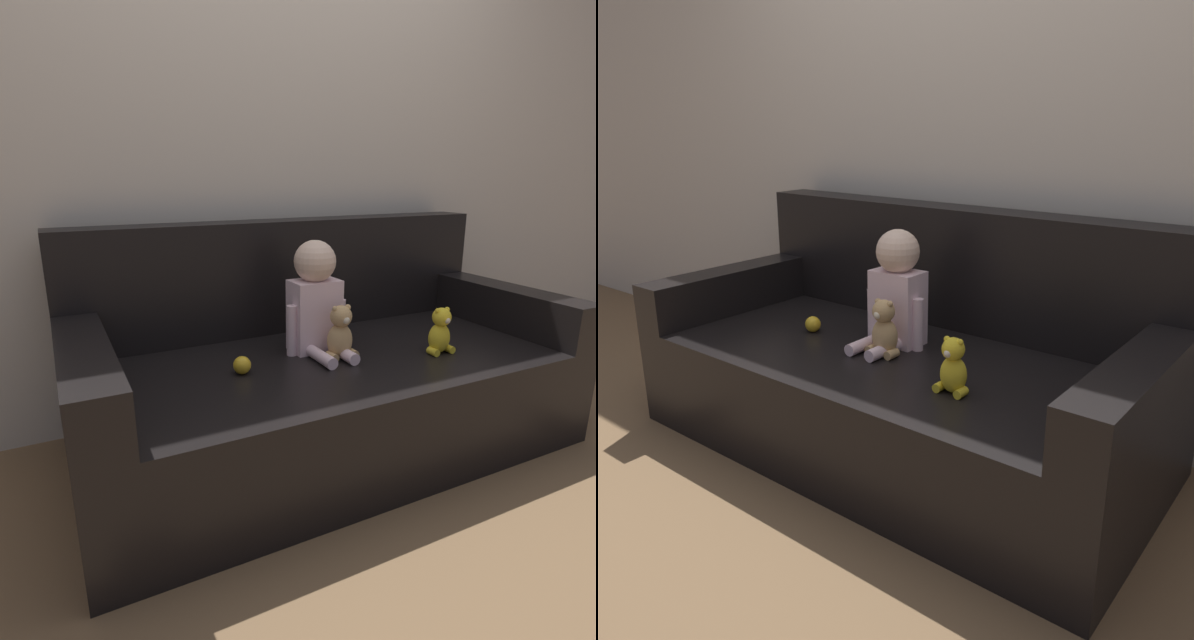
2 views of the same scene
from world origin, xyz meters
TOP-DOWN VIEW (x-y plane):
  - ground_plane at (0.00, 0.00)m, footprint 12.00×12.00m
  - wall_back at (0.00, 0.58)m, footprint 8.00×0.05m
  - couch at (0.00, 0.07)m, footprint 1.99×0.98m
  - person_baby at (-0.04, 0.05)m, footprint 0.26×0.32m
  - teddy_bear_brown at (0.00, -0.08)m, footprint 0.13×0.10m
  - plush_toy_side at (0.39, -0.21)m, footprint 0.11×0.09m
  - toy_ball at (-0.40, -0.06)m, footprint 0.07×0.07m

SIDE VIEW (x-z plane):
  - ground_plane at x=0.00m, z-range 0.00..0.00m
  - couch at x=0.00m, z-range -0.15..0.76m
  - toy_ball at x=-0.40m, z-range 0.41..0.48m
  - plush_toy_side at x=0.39m, z-range 0.41..0.59m
  - teddy_bear_brown at x=0.00m, z-range 0.40..0.62m
  - person_baby at x=-0.04m, z-range 0.40..0.85m
  - wall_back at x=0.00m, z-range 0.00..2.60m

